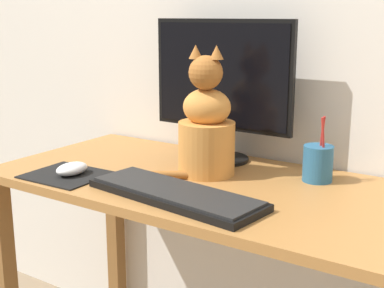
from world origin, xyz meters
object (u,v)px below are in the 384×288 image
(keyboard, at_px, (175,194))
(pen_cup, at_px, (318,163))
(computer_mouse_left, at_px, (72,169))
(cat, at_px, (206,128))
(monitor, at_px, (222,84))

(keyboard, height_order, pen_cup, pen_cup)
(keyboard, relative_size, computer_mouse_left, 4.82)
(keyboard, relative_size, pen_cup, 2.70)
(keyboard, height_order, cat, cat)
(cat, height_order, pen_cup, cat)
(computer_mouse_left, distance_m, cat, 0.39)
(computer_mouse_left, bearing_deg, cat, 36.39)
(cat, bearing_deg, monitor, 91.15)
(monitor, bearing_deg, computer_mouse_left, -125.64)
(keyboard, xyz_separation_m, computer_mouse_left, (-0.35, -0.01, 0.01))
(pen_cup, bearing_deg, computer_mouse_left, -150.41)
(pen_cup, bearing_deg, keyboard, -126.19)
(keyboard, relative_size, cat, 1.34)
(cat, xyz_separation_m, pen_cup, (0.29, 0.11, -0.08))
(monitor, bearing_deg, keyboard, -76.94)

